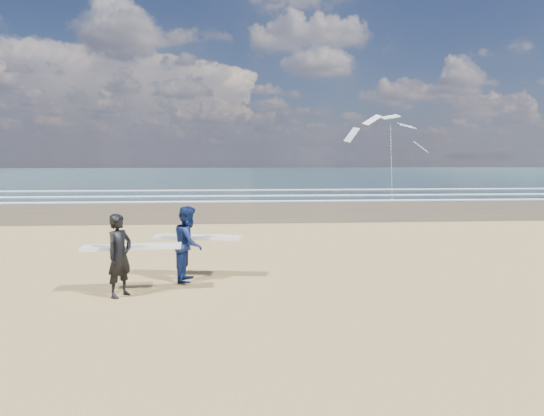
{
  "coord_description": "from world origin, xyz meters",
  "views": [
    {
      "loc": [
        2.94,
        -10.13,
        3.09
      ],
      "look_at": [
        4.15,
        6.0,
        1.36
      ],
      "focal_mm": 32.0,
      "sensor_mm": 36.0,
      "label": 1
    }
  ],
  "objects": [
    {
      "name": "surfer_near",
      "position": [
        0.4,
        0.61,
        0.94
      ],
      "size": [
        2.24,
        1.11,
        1.84
      ],
      "color": "black",
      "rests_on": "ground"
    },
    {
      "name": "kite_1",
      "position": [
        14.81,
        26.5,
        4.39
      ],
      "size": [
        6.67,
        4.83,
        7.47
      ],
      "color": "slate",
      "rests_on": "ground"
    },
    {
      "name": "surfer_far",
      "position": [
        1.78,
        1.85,
        0.94
      ],
      "size": [
        2.26,
        1.3,
        1.87
      ],
      "color": "#0C1A48",
      "rests_on": "ground"
    },
    {
      "name": "ocean",
      "position": [
        20.0,
        72.0,
        0.01
      ],
      "size": [
        220.0,
        100.0,
        0.02
      ],
      "primitive_type": "cube",
      "color": "#1A323B",
      "rests_on": "ground"
    },
    {
      "name": "wet_sand_strip",
      "position": [
        20.0,
        18.0,
        0.01
      ],
      "size": [
        220.0,
        12.0,
        0.01
      ],
      "primitive_type": "cube",
      "color": "#473A26",
      "rests_on": "ground"
    },
    {
      "name": "foam_breakers",
      "position": [
        20.0,
        28.1,
        0.05
      ],
      "size": [
        220.0,
        11.7,
        0.05
      ],
      "color": "white",
      "rests_on": "ground"
    }
  ]
}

